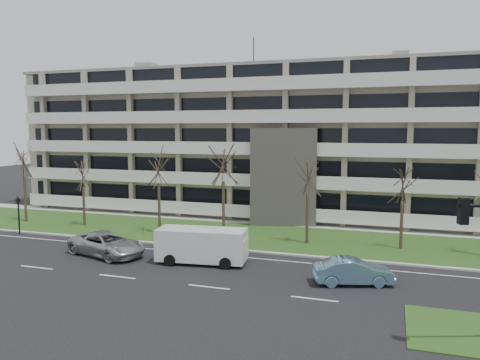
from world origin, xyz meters
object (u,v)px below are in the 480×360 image
(white_van, at_px, (203,243))
(blue_sedan, at_px, (353,271))
(pedestrian_signal, at_px, (19,210))
(silver_pickup, at_px, (107,244))

(white_van, bearing_deg, blue_sedan, -14.26)
(pedestrian_signal, bearing_deg, blue_sedan, 13.61)
(white_van, xyz_separation_m, pedestrian_signal, (-18.21, 3.06, 0.68))
(blue_sedan, relative_size, white_van, 0.74)
(silver_pickup, xyz_separation_m, white_van, (7.18, 0.39, 0.55))
(silver_pickup, bearing_deg, blue_sedan, -76.52)
(silver_pickup, height_order, pedestrian_signal, pedestrian_signal)
(blue_sedan, height_order, white_van, white_van)
(blue_sedan, bearing_deg, pedestrian_signal, 63.12)
(pedestrian_signal, bearing_deg, white_van, 12.80)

